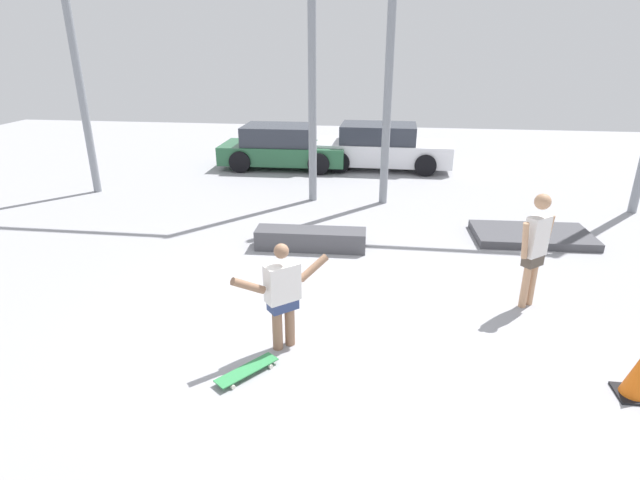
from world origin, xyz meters
The scene contains 11 objects.
ground_plane centered at (0.00, 0.00, 0.00)m, with size 36.00×36.00×0.00m, color #9E9EA3.
skateboarder centered at (-0.32, -0.93, 0.80)m, with size 1.12×0.98×1.48m.
skateboard centered at (-0.65, -1.59, 0.06)m, with size 0.68×0.79×0.08m.
grind_box centered at (-0.47, 2.50, 0.20)m, with size 2.16×0.54×0.39m, color #47474C.
manual_pad centered at (3.99, 3.59, 0.08)m, with size 2.34×1.30×0.16m, color #47474C.
canopy_support_left centered at (-3.87, 5.74, 4.02)m, with size 6.14×0.20×6.60m.
canopy_support_right centered at (3.87, 5.74, 4.02)m, with size 6.14×0.20×6.60m.
parked_car_green centered at (-2.40, 9.22, 0.65)m, with size 4.00×2.01×1.35m.
parked_car_white centered at (0.78, 9.50, 0.67)m, with size 4.27×1.95×1.40m.
bystander centered at (3.17, 0.66, 1.01)m, with size 0.59×0.51×1.79m.
traffic_cone centered at (3.87, -1.39, 0.28)m, with size 0.39×0.39×0.58m.
Camera 1 is at (0.90, -6.51, 3.80)m, focal length 28.00 mm.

